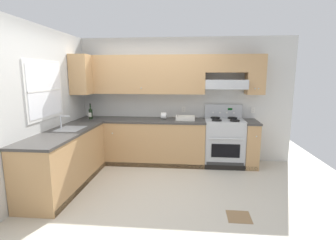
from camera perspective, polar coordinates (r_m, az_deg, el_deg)
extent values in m
plane|color=beige|center=(4.17, -5.84, -15.32)|extent=(7.04, 7.04, 0.00)
cube|color=olive|center=(3.56, 15.82, -20.39)|extent=(0.30, 0.30, 0.01)
cube|color=silver|center=(5.34, 2.15, 4.61)|extent=(4.68, 0.12, 2.55)
cube|color=tan|center=(5.16, -5.78, 10.22)|extent=(2.50, 0.34, 0.76)
cube|color=tan|center=(5.21, 19.24, 9.71)|extent=(0.33, 0.34, 0.76)
cube|color=tan|center=(5.12, 13.06, 12.37)|extent=(0.80, 0.34, 0.34)
cube|color=#B7BABC|center=(5.07, 12.94, 7.98)|extent=(0.80, 0.46, 0.17)
cube|color=#B7BABC|center=(4.86, 13.24, 7.00)|extent=(0.80, 0.03, 0.04)
sphere|color=silver|center=(4.99, -6.13, 7.23)|extent=(0.02, 0.02, 0.02)
sphere|color=silver|center=(5.05, 19.92, 6.72)|extent=(0.02, 0.02, 0.02)
sphere|color=silver|center=(5.04, 19.19, 6.76)|extent=(0.02, 0.02, 0.02)
cube|color=silver|center=(5.29, 3.58, 2.42)|extent=(0.08, 0.01, 0.12)
cube|color=silver|center=(5.28, 3.58, 2.65)|extent=(0.03, 0.00, 0.03)
cube|color=silver|center=(5.28, 3.57, 2.17)|extent=(0.03, 0.00, 0.03)
cube|color=silver|center=(5.43, 18.77, 2.11)|extent=(0.08, 0.01, 0.12)
cube|color=silver|center=(5.43, 18.80, 2.33)|extent=(0.03, 0.00, 0.03)
cube|color=silver|center=(5.43, 18.77, 1.87)|extent=(0.03, 0.00, 0.03)
cube|color=silver|center=(4.50, -26.60, 2.52)|extent=(0.12, 4.00, 2.55)
cube|color=white|center=(4.44, -26.31, 6.03)|extent=(0.04, 1.00, 0.92)
cube|color=white|center=(4.43, -26.08, 6.04)|extent=(0.01, 0.90, 0.82)
cube|color=white|center=(4.43, -26.05, 6.04)|extent=(0.01, 0.90, 0.02)
cube|color=tan|center=(5.33, -18.54, 9.75)|extent=(0.34, 0.64, 0.76)
cube|color=tan|center=(5.21, -5.99, -4.96)|extent=(2.56, 0.61, 0.87)
cube|color=#3D3A38|center=(5.11, -6.08, -0.03)|extent=(2.59, 0.63, 0.04)
cube|color=tan|center=(5.25, 18.11, -5.31)|extent=(0.25, 0.61, 0.87)
cube|color=#3D3A38|center=(5.15, 18.38, -0.42)|extent=(0.27, 0.63, 0.04)
cube|color=black|center=(5.00, -0.70, -10.28)|extent=(3.54, 0.06, 0.09)
sphere|color=silver|center=(4.98, -12.55, -2.96)|extent=(0.03, 0.03, 0.03)
sphere|color=silver|center=(4.90, 19.50, -3.53)|extent=(0.03, 0.03, 0.03)
cube|color=tan|center=(4.40, -22.26, -8.52)|extent=(0.61, 1.89, 0.87)
cube|color=#3D3A38|center=(4.29, -22.66, -2.74)|extent=(0.63, 1.91, 0.04)
cube|color=black|center=(4.42, -18.66, -13.62)|extent=(0.06, 1.85, 0.09)
cube|color=#999B9E|center=(4.49, -21.28, -1.88)|extent=(0.40, 0.48, 0.01)
cube|color=#28282B|center=(4.50, -21.22, -2.78)|extent=(0.34, 0.42, 0.14)
cylinder|color=silver|center=(4.54, -23.17, -0.42)|extent=(0.03, 0.03, 0.22)
cylinder|color=silver|center=(4.49, -22.36, 0.81)|extent=(0.16, 0.02, 0.02)
cube|color=#B7BABC|center=(5.16, 12.56, -5.09)|extent=(0.76, 0.58, 0.91)
cube|color=black|center=(4.90, 12.95, -6.84)|extent=(0.53, 0.01, 0.26)
cylinder|color=silver|center=(4.81, 13.10, -4.18)|extent=(0.65, 0.02, 0.02)
cube|color=#333333|center=(4.99, 12.82, -9.97)|extent=(0.70, 0.01, 0.11)
cube|color=#B7BABC|center=(5.06, 12.76, -0.01)|extent=(0.76, 0.58, 0.02)
cube|color=#B7BABC|center=(5.30, 12.45, 1.95)|extent=(0.76, 0.04, 0.29)
cube|color=#053F0C|center=(5.30, 13.92, 2.43)|extent=(0.09, 0.01, 0.04)
cylinder|color=black|center=(4.90, 11.00, -0.05)|extent=(0.19, 0.19, 0.02)
cylinder|color=black|center=(4.90, 11.00, -0.12)|extent=(0.07, 0.07, 0.01)
cylinder|color=black|center=(4.94, 14.93, -0.11)|extent=(0.19, 0.19, 0.02)
cylinder|color=black|center=(4.94, 14.92, -0.18)|extent=(0.07, 0.07, 0.01)
cylinder|color=black|center=(5.17, 10.71, 0.50)|extent=(0.19, 0.19, 0.02)
cylinder|color=black|center=(5.17, 10.70, 0.43)|extent=(0.07, 0.07, 0.01)
cylinder|color=black|center=(5.21, 14.43, 0.43)|extent=(0.19, 0.19, 0.02)
cylinder|color=black|center=(5.22, 14.42, 0.37)|extent=(0.07, 0.07, 0.01)
cylinder|color=white|center=(5.27, 10.20, 1.70)|extent=(0.04, 0.02, 0.04)
cylinder|color=white|center=(5.28, 11.72, 1.67)|extent=(0.04, 0.02, 0.04)
cylinder|color=white|center=(5.30, 13.24, 1.64)|extent=(0.04, 0.02, 0.04)
cylinder|color=white|center=(5.32, 14.74, 1.60)|extent=(0.04, 0.02, 0.04)
cylinder|color=black|center=(5.33, -17.16, 1.25)|extent=(0.08, 0.08, 0.20)
cone|color=black|center=(5.31, -17.23, 2.49)|extent=(0.08, 0.08, 0.04)
cylinder|color=black|center=(5.30, -17.26, 3.14)|extent=(0.03, 0.03, 0.09)
cylinder|color=black|center=(5.30, -17.28, 3.50)|extent=(0.03, 0.03, 0.02)
cube|color=silver|center=(5.29, -17.32, 1.15)|extent=(0.07, 0.00, 0.09)
cube|color=white|center=(5.01, 3.95, 0.10)|extent=(0.30, 0.20, 0.02)
cube|color=white|center=(4.88, 3.92, 0.23)|extent=(0.37, 0.01, 0.08)
cube|color=white|center=(5.12, 3.98, 0.68)|extent=(0.37, 0.01, 0.08)
cube|color=white|center=(5.01, 1.91, 0.50)|extent=(0.01, 0.22, 0.08)
cube|color=white|center=(5.00, 6.00, 0.43)|extent=(0.01, 0.22, 0.08)
cylinder|color=white|center=(5.10, -0.96, 0.98)|extent=(0.11, 0.13, 0.13)
cylinder|color=#9E7A51|center=(5.11, -1.57, 0.99)|extent=(0.01, 0.04, 0.04)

